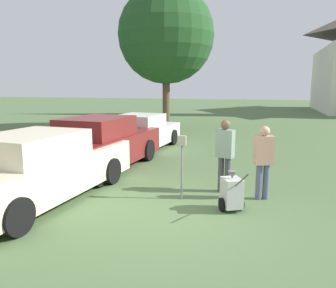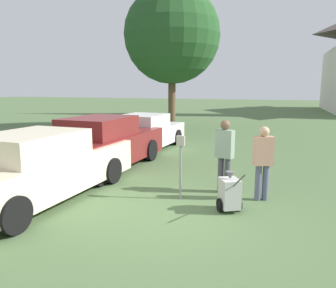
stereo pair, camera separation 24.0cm
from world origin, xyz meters
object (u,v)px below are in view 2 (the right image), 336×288
parking_meter (181,156)px  parked_car_white (145,133)px  parked_car_cream (38,168)px  equipment_cart (230,193)px  person_worker (225,151)px  parked_car_maroon (102,145)px  person_supervisor (263,159)px

parking_meter → parked_car_white: bearing=119.9°
parked_car_cream → parking_meter: bearing=20.8°
parking_meter → equipment_cart: bearing=-18.5°
parked_car_white → parking_meter: size_ratio=3.24×
parking_meter → person_worker: (0.85, 0.82, -0.01)m
parked_car_maroon → person_worker: person_worker is taller
parked_car_maroon → parked_car_white: 3.43m
parked_car_cream → parking_meter: size_ratio=3.65×
parked_car_cream → person_supervisor: (4.82, 1.50, 0.23)m
parking_meter → equipment_cart: (1.16, -0.39, -0.63)m
person_supervisor → equipment_cart: person_supervisor is taller
parking_meter → equipment_cart: parking_meter is taller
parked_car_maroon → equipment_cart: bearing=-25.5°
parked_car_maroon → person_supervisor: (4.82, -1.39, 0.20)m
parked_car_cream → person_supervisor: person_supervisor is taller
parked_car_maroon → person_supervisor: person_supervisor is taller
parked_car_cream → equipment_cart: (4.23, 0.59, -0.33)m
parked_car_white → parking_meter: parking_meter is taller
parking_meter → parked_car_maroon: bearing=148.0°
person_worker → equipment_cart: 1.39m
parking_meter → person_worker: bearing=43.9°
parked_car_white → parked_car_cream: bearing=-86.9°
parking_meter → person_worker: person_worker is taller
parked_car_maroon → person_supervisor: 5.02m
parked_car_cream → parking_meter: (3.07, 0.98, 0.29)m
parked_car_maroon → parking_meter: 3.63m
parking_meter → person_supervisor: size_ratio=0.87×
parked_car_white → equipment_cart: (4.23, -5.73, -0.28)m
parking_meter → person_supervisor: person_supervisor is taller
parked_car_cream → person_worker: 4.32m
parked_car_white → person_supervisor: (4.82, -4.82, 0.29)m
parked_car_cream → parked_car_white: 6.32m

